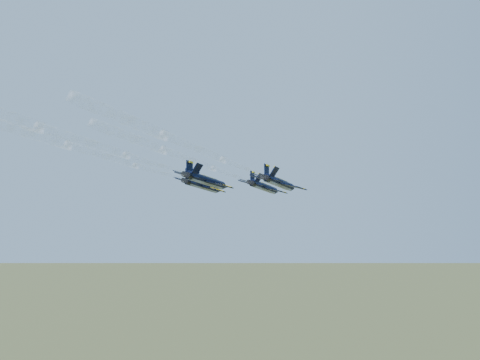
# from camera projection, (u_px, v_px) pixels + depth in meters

# --- Properties ---
(jet_lead) EXTENTS (11.94, 16.70, 4.68)m
(jet_lead) POSITION_uv_depth(u_px,v_px,m) (264.00, 187.00, 128.97)
(jet_lead) COLOR black
(jet_left) EXTENTS (11.94, 16.70, 4.68)m
(jet_left) POSITION_uv_depth(u_px,v_px,m) (203.00, 186.00, 122.64)
(jet_left) COLOR black
(jet_right) EXTENTS (11.94, 16.70, 4.68)m
(jet_right) POSITION_uv_depth(u_px,v_px,m) (280.00, 183.00, 112.05)
(jet_right) COLOR black
(jet_slot) EXTENTS (11.94, 16.70, 4.68)m
(jet_slot) POSITION_uv_depth(u_px,v_px,m) (207.00, 181.00, 105.15)
(jet_slot) COLOR black
(smoke_trail_lead) EXTENTS (22.03, 49.86, 1.99)m
(smoke_trail_lead) POSITION_uv_depth(u_px,v_px,m) (168.00, 176.00, 93.45)
(smoke_trail_lead) COLOR white
(smoke_trail_left) EXTENTS (22.03, 49.86, 1.99)m
(smoke_trail_left) POSITION_uv_depth(u_px,v_px,m) (74.00, 173.00, 87.11)
(smoke_trail_left) COLOR white
(smoke_trail_right) EXTENTS (22.03, 49.86, 1.99)m
(smoke_trail_right) POSITION_uv_depth(u_px,v_px,m) (169.00, 168.00, 76.53)
(smoke_trail_right) COLOR white
(smoke_trail_slot) EXTENTS (22.03, 49.86, 1.99)m
(smoke_trail_slot) POSITION_uv_depth(u_px,v_px,m) (48.00, 163.00, 69.63)
(smoke_trail_slot) COLOR white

